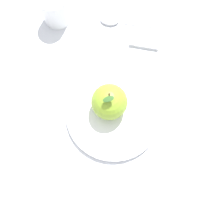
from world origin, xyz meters
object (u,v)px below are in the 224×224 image
(dinner_plate, at_px, (112,113))
(apple, at_px, (109,102))
(knife, at_px, (128,43))
(spoon, at_px, (117,21))
(cup, at_px, (55,8))

(dinner_plate, bearing_deg, apple, -148.22)
(apple, xyz_separation_m, knife, (-0.18, 0.02, -0.05))
(knife, bearing_deg, dinner_plate, -3.12)
(spoon, bearing_deg, dinner_plate, 6.10)
(apple, height_order, knife, apple)
(apple, height_order, cup, apple)
(dinner_plate, distance_m, apple, 0.05)
(cup, bearing_deg, apple, 38.09)
(apple, xyz_separation_m, spoon, (-0.24, -0.02, -0.05))
(dinner_plate, bearing_deg, knife, 176.88)
(apple, bearing_deg, spoon, -175.44)
(dinner_plate, bearing_deg, cup, -142.22)
(apple, xyz_separation_m, cup, (-0.22, -0.17, -0.01))
(apple, relative_size, knife, 0.49)
(dinner_plate, distance_m, cup, 0.30)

